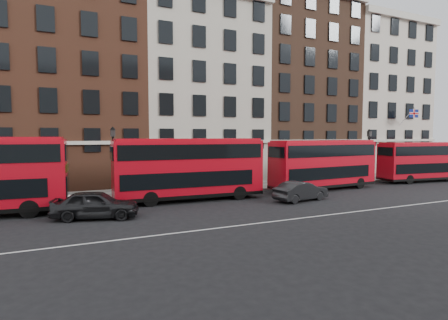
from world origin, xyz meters
name	(u,v)px	position (x,y,z in m)	size (l,w,h in m)	color
ground	(294,210)	(0.00, 0.00, 0.00)	(120.00, 120.00, 0.00)	black
pavement	(226,187)	(0.00, 10.50, 0.07)	(80.00, 5.00, 0.15)	slate
kerb	(238,191)	(0.00, 8.00, 0.08)	(80.00, 0.30, 0.16)	gray
road_centre_line	(314,217)	(0.00, -2.00, 0.01)	(70.00, 0.12, 0.01)	white
building_terrace	(195,85)	(-0.31, 17.88, 10.24)	(64.00, 11.95, 22.00)	beige
bus_b	(189,167)	(-5.03, 5.99, 2.46)	(11.01, 3.04, 4.58)	#B70917
bus_c	(323,163)	(7.44, 5.98, 2.35)	(10.60, 3.27, 4.39)	#B70917
bus_d	(422,161)	(20.41, 5.99, 2.20)	(9.97, 3.37, 4.11)	#B70917
car_rear	(96,204)	(-11.77, 2.88, 0.82)	(1.95, 4.83, 1.65)	black
car_front	(301,191)	(2.44, 2.50, 0.72)	(1.53, 4.39, 1.44)	black
lamp_post_left	(113,159)	(-10.04, 8.79, 3.08)	(0.44, 0.44, 5.33)	black
lamp_post_right	(369,152)	(15.58, 8.54, 3.08)	(0.44, 0.44, 5.33)	black
traffic_light	(408,157)	(21.17, 8.26, 2.45)	(0.25, 0.45, 3.27)	black
iron_railings	(216,178)	(0.00, 12.70, 0.65)	(6.60, 0.06, 1.00)	black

